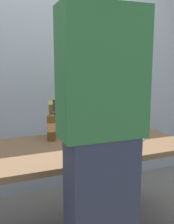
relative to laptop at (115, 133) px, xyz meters
The scene contains 7 objects.
desk 0.32m from the laptop, 169.76° to the right, with size 1.56×0.79×0.77m.
laptop is the anchor object (origin of this frame).
beer_bottle_brown 0.53m from the laptop, 164.91° to the left, with size 0.07×0.07×0.31m.
beer_bottle_dark 0.53m from the laptop, 146.61° to the left, with size 0.07×0.07×0.32m.
beer_bottle_amber 0.54m from the laptop, 155.07° to the left, with size 0.07×0.07×0.31m.
person_figure 0.78m from the laptop, 124.57° to the right, with size 0.46×0.31×1.93m.
back_wall 1.05m from the laptop, 108.24° to the left, with size 6.00×0.10×2.60m, color #99A3AD.
Camera 1 is at (-0.75, -1.82, 1.38)m, focal length 42.49 mm.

